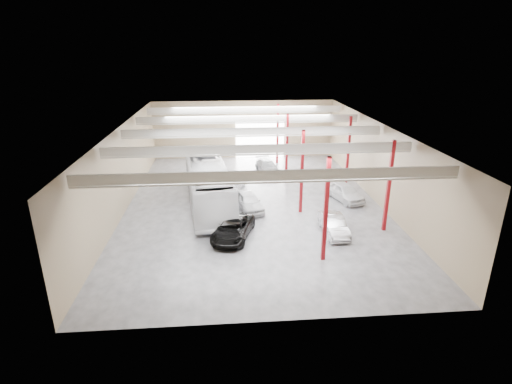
{
  "coord_description": "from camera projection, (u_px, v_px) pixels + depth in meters",
  "views": [
    {
      "loc": [
        -2.5,
        -32.73,
        13.29
      ],
      "look_at": [
        -0.03,
        -2.81,
        2.2
      ],
      "focal_mm": 28.0,
      "sensor_mm": 36.0,
      "label": 1
    }
  ],
  "objects": [
    {
      "name": "coach_bus",
      "position": [
        208.0,
        183.0,
        34.84
      ],
      "size": [
        4.92,
        14.16,
        3.86
      ],
      "primitive_type": "imported",
      "rotation": [
        0.0,
        0.0,
        0.12
      ],
      "color": "silver",
      "rests_on": "ground"
    },
    {
      "name": "depot_shell",
      "position": [
        255.0,
        148.0,
        34.13
      ],
      "size": [
        22.12,
        32.12,
        7.06
      ],
      "color": "#45454A",
      "rests_on": "ground"
    },
    {
      "name": "car_row_b",
      "position": [
        234.0,
        182.0,
        38.78
      ],
      "size": [
        2.8,
        5.01,
        1.56
      ],
      "primitive_type": "imported",
      "rotation": [
        0.0,
        0.0,
        -0.26
      ],
      "color": "#A3A3A7",
      "rests_on": "ground"
    },
    {
      "name": "car_row_c",
      "position": [
        267.0,
        167.0,
        43.97
      ],
      "size": [
        2.71,
        4.98,
        1.37
      ],
      "primitive_type": "imported",
      "rotation": [
        0.0,
        0.0,
        0.17
      ],
      "color": "gray",
      "rests_on": "ground"
    },
    {
      "name": "car_row_a",
      "position": [
        249.0,
        201.0,
        34.01
      ],
      "size": [
        2.78,
        4.75,
        1.52
      ],
      "primitive_type": "imported",
      "rotation": [
        0.0,
        0.0,
        0.23
      ],
      "color": "silver",
      "rests_on": "ground"
    },
    {
      "name": "black_sedan",
      "position": [
        233.0,
        229.0,
        29.05
      ],
      "size": [
        3.75,
        5.59,
        1.42
      ],
      "primitive_type": "imported",
      "rotation": [
        0.0,
        0.0,
        -0.29
      ],
      "color": "black",
      "rests_on": "ground"
    },
    {
      "name": "car_right_near",
      "position": [
        334.0,
        225.0,
        29.72
      ],
      "size": [
        1.55,
        4.26,
        1.4
      ],
      "primitive_type": "imported",
      "rotation": [
        0.0,
        0.0,
        0.02
      ],
      "color": "#AAAAAF",
      "rests_on": "ground"
    },
    {
      "name": "car_right_far",
      "position": [
        344.0,
        192.0,
        36.18
      ],
      "size": [
        3.14,
        4.94,
        1.57
      ],
      "primitive_type": "imported",
      "rotation": [
        0.0,
        0.0,
        0.3
      ],
      "color": "silver",
      "rests_on": "ground"
    }
  ]
}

